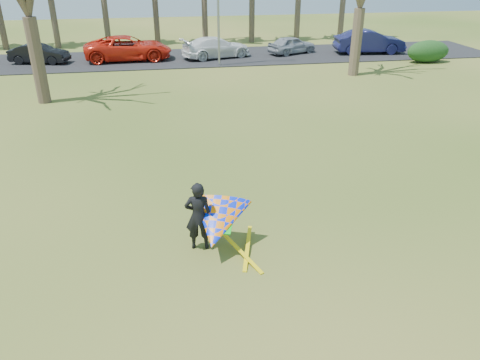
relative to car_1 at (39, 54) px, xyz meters
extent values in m
plane|color=#255111|center=(10.13, -24.70, -0.71)|extent=(100.00, 100.00, 0.00)
cube|color=black|center=(10.13, 0.30, -0.68)|extent=(46.00, 7.00, 0.06)
cylinder|color=#4D3B2E|center=(2.13, -9.70, 1.39)|extent=(0.64, 0.64, 4.20)
cylinder|color=brown|center=(20.13, -6.70, 1.28)|extent=(0.64, 0.64, 3.99)
cylinder|color=gray|center=(12.13, -2.70, 3.29)|extent=(0.16, 0.16, 8.00)
ellipsoid|color=#163A15|center=(26.68, -3.99, 0.05)|extent=(3.04, 1.38, 1.52)
ellipsoid|color=#143814|center=(27.20, -2.91, -0.07)|extent=(2.30, 1.08, 1.28)
imported|color=black|center=(0.00, 0.00, 0.00)|extent=(4.16, 2.22, 1.30)
imported|color=red|center=(6.02, 0.08, 0.19)|extent=(6.13, 3.01, 1.68)
imported|color=white|center=(12.26, -0.12, 0.08)|extent=(5.40, 3.36, 1.46)
imported|color=#999EA6|center=(18.07, 0.45, -0.01)|extent=(4.08, 2.89, 1.29)
imported|color=#181A48|center=(23.88, -0.41, 0.20)|extent=(5.33, 2.29, 1.71)
imported|color=black|center=(8.79, -24.26, 0.23)|extent=(0.74, 0.53, 1.88)
cone|color=#0523EF|center=(9.24, -24.51, 0.14)|extent=(2.13, 2.39, 2.02)
cube|color=#0CBF19|center=(9.36, -24.59, 0.09)|extent=(0.62, 0.60, 0.24)
cube|color=yellow|center=(9.79, -24.86, -0.70)|extent=(0.85, 1.66, 0.28)
cube|color=yellow|center=(9.99, -24.66, -0.70)|extent=(0.56, 1.76, 0.22)
camera|label=1|loc=(8.09, -34.55, 6.24)|focal=35.00mm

